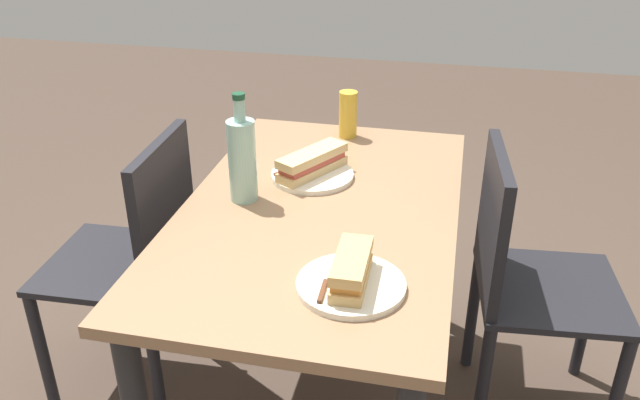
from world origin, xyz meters
The scene contains 11 objects.
dining_table centered at (0.00, 0.00, 0.61)m, with size 1.20×0.73×0.72m.
chair_far centered at (0.00, 0.56, 0.49)m, with size 0.42×0.42×0.86m.
chair_near centered at (0.14, -0.56, 0.49)m, with size 0.43×0.43×0.86m.
plate_near centered at (-0.35, -0.15, 0.73)m, with size 0.24×0.24×0.01m, color silver.
baguette_sandwich_near centered at (-0.35, -0.15, 0.77)m, with size 0.18×0.07×0.07m.
knife_near centered at (-0.36, -0.09, 0.74)m, with size 0.18×0.02×0.01m.
plate_far centered at (0.17, 0.06, 0.73)m, with size 0.24×0.24×0.01m, color silver.
baguette_sandwich_far centered at (0.17, 0.06, 0.77)m, with size 0.24×0.18×0.07m.
knife_far centered at (0.19, 0.11, 0.74)m, with size 0.15×0.12×0.01m.
water_bottle centered at (0.00, 0.21, 0.84)m, with size 0.08×0.08×0.30m.
beer_glass centered at (0.51, 0.02, 0.80)m, with size 0.06×0.06×0.15m, color gold.
Camera 1 is at (-1.52, -0.34, 1.56)m, focal length 37.21 mm.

